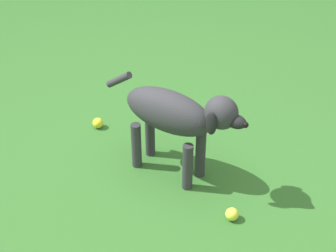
{
  "coord_description": "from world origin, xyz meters",
  "views": [
    {
      "loc": [
        -1.23,
        1.61,
        1.79
      ],
      "look_at": [
        -0.08,
        -0.24,
        0.29
      ],
      "focal_mm": 54.08,
      "sensor_mm": 36.0,
      "label": 1
    }
  ],
  "objects": [
    {
      "name": "tennis_ball_0",
      "position": [
        0.51,
        -0.36,
        0.03
      ],
      "size": [
        0.07,
        0.07,
        0.07
      ],
      "primitive_type": "sphere",
      "color": "yellow",
      "rests_on": "ground"
    },
    {
      "name": "ground",
      "position": [
        0.0,
        0.0,
        0.0
      ],
      "size": [
        14.0,
        14.0,
        0.0
      ],
      "primitive_type": "plane",
      "color": "#2D6026"
    },
    {
      "name": "dog",
      "position": [
        -0.13,
        -0.24,
        0.38
      ],
      "size": [
        0.85,
        0.21,
        0.57
      ],
      "rotation": [
        0.0,
        0.0,
        3.11
      ],
      "color": "#2D2D33",
      "rests_on": "ground"
    },
    {
      "name": "tennis_ball_2",
      "position": [
        -0.55,
        -0.08,
        0.03
      ],
      "size": [
        0.07,
        0.07,
        0.07
      ],
      "primitive_type": "sphere",
      "color": "#CDDB3E",
      "rests_on": "ground"
    }
  ]
}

